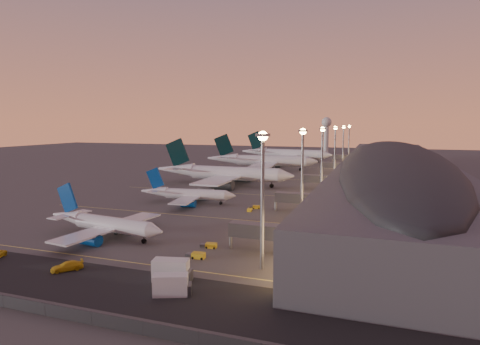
% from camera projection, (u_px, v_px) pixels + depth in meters
% --- Properties ---
extents(ground, '(700.00, 700.00, 0.00)m').
position_uv_depth(ground, '(186.00, 211.00, 124.73)').
color(ground, '#484542').
extents(airliner_narrow_south, '(34.92, 31.41, 12.47)m').
position_uv_depth(airliner_narrow_south, '(104.00, 224.00, 96.57)').
color(airliner_narrow_south, silver).
rests_on(airliner_narrow_south, ground).
extents(airliner_narrow_north, '(33.96, 30.53, 12.12)m').
position_uv_depth(airliner_narrow_north, '(188.00, 194.00, 137.10)').
color(airliner_narrow_north, silver).
rests_on(airliner_narrow_north, ground).
extents(airliner_wide_near, '(63.93, 57.94, 20.53)m').
position_uv_depth(airliner_wide_near, '(223.00, 173.00, 176.63)').
color(airliner_wide_near, silver).
rests_on(airliner_wide_near, ground).
extents(airliner_wide_mid, '(65.76, 60.22, 21.03)m').
position_uv_depth(airliner_wide_mid, '(262.00, 161.00, 234.01)').
color(airliner_wide_mid, silver).
rests_on(airliner_wide_mid, ground).
extents(airliner_wide_far, '(67.07, 61.43, 21.45)m').
position_uv_depth(airliner_wide_far, '(286.00, 154.00, 285.43)').
color(airliner_wide_far, silver).
rests_on(airliner_wide_far, ground).
extents(terminal_building, '(56.35, 255.00, 17.46)m').
position_uv_depth(terminal_building, '(393.00, 167.00, 171.36)').
color(terminal_building, '#49494D').
rests_on(terminal_building, ground).
extents(light_masts, '(2.20, 217.20, 25.90)m').
position_uv_depth(light_masts, '(330.00, 146.00, 171.72)').
color(light_masts, gray).
rests_on(light_masts, ground).
extents(radar_tower, '(9.00, 9.00, 32.50)m').
position_uv_depth(radar_tower, '(326.00, 129.00, 362.42)').
color(radar_tower, silver).
rests_on(radar_tower, ground).
extents(service_lane, '(260.00, 16.00, 0.01)m').
position_uv_depth(service_lane, '(46.00, 276.00, 72.25)').
color(service_lane, black).
rests_on(service_lane, ground).
extents(lane_markings, '(90.00, 180.36, 0.00)m').
position_uv_depth(lane_markings, '(231.00, 191.00, 162.21)').
color(lane_markings, '#D8C659').
rests_on(lane_markings, ground).
extents(baggage_tug_a, '(4.06, 1.97, 1.18)m').
position_uv_depth(baggage_tug_a, '(196.00, 255.00, 81.55)').
color(baggage_tug_a, gold).
rests_on(baggage_tug_a, ground).
extents(baggage_tug_b, '(3.76, 1.87, 1.08)m').
position_uv_depth(baggage_tug_b, '(209.00, 246.00, 88.29)').
color(baggage_tug_b, gold).
rests_on(baggage_tug_b, ground).
extents(baggage_tug_c, '(3.68, 2.16, 1.03)m').
position_uv_depth(baggage_tug_c, '(255.00, 207.00, 128.65)').
color(baggage_tug_c, gold).
rests_on(baggage_tug_c, ground).
extents(catering_truck_a, '(6.46, 4.37, 3.40)m').
position_uv_depth(catering_truck_a, '(173.00, 285.00, 63.93)').
color(catering_truck_a, silver).
rests_on(catering_truck_a, ground).
extents(catering_truck_b, '(7.19, 3.97, 3.82)m').
position_uv_depth(catering_truck_b, '(173.00, 271.00, 69.70)').
color(catering_truck_b, silver).
rests_on(catering_truck_b, ground).
extents(baggage_tug_d, '(1.67, 3.28, 0.94)m').
position_uv_depth(baggage_tug_d, '(250.00, 210.00, 124.96)').
color(baggage_tug_d, gold).
rests_on(baggage_tug_d, ground).
extents(service_van_d, '(5.57, 5.75, 1.65)m').
position_uv_depth(service_van_d, '(67.00, 266.00, 74.67)').
color(service_van_d, gold).
rests_on(service_van_d, ground).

